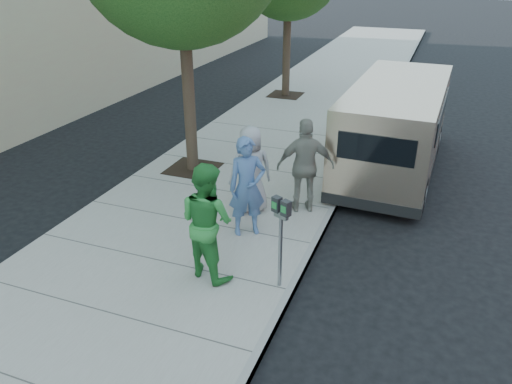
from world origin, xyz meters
The scene contains 9 objects.
ground centered at (0.00, 0.00, 0.00)m, with size 120.00×120.00×0.00m, color black.
sidewalk centered at (-1.00, 0.00, 0.07)m, with size 5.00×60.00×0.15m, color gray.
curb_face centered at (1.44, 0.00, 0.07)m, with size 0.12×60.00×0.16m, color gray.
parking_meter centered at (1.25, -1.43, 1.29)m, with size 0.34×0.24×1.57m.
van centered at (2.30, 4.41, 1.19)m, with size 2.21×6.10×2.24m.
person_officer centered at (0.13, -0.03, 1.11)m, with size 0.70×0.46×1.93m, color #4A6B9D.
person_green_shirt centered at (0.03, -1.53, 1.15)m, with size 0.97×0.76×2.00m, color #2D8938.
person_gray_shirt centered at (-0.14, 0.85, 1.06)m, with size 0.89×0.58×1.83m, color #9F9FA1.
person_striped_polo centered at (0.89, 1.25, 1.14)m, with size 1.16×0.48×1.98m, color gray.
Camera 1 is at (3.25, -7.80, 5.06)m, focal length 35.00 mm.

